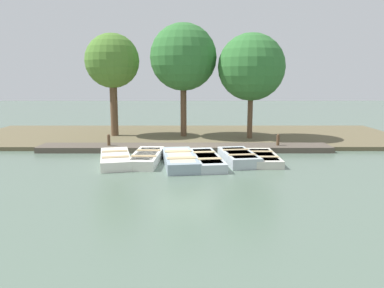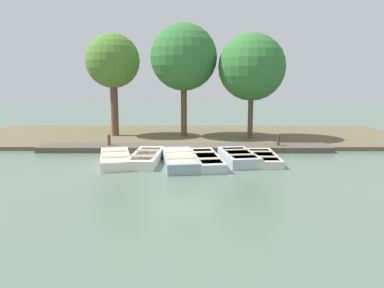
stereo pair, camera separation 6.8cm
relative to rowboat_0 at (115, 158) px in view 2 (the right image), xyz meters
The scene contains 14 objects.
ground_plane 3.17m from the rowboat_0, 119.31° to the left, with size 80.00×80.00×0.00m, color #566B5B.
shore_bank 7.11m from the rowboat_0, 157.14° to the left, with size 8.00×24.00×0.19m.
dock_walkway 3.87m from the rowboat_0, 134.43° to the left, with size 1.43×13.73×0.26m.
rowboat_0 is the anchor object (origin of this frame).
rowboat_1 1.25m from the rowboat_0, 98.07° to the left, with size 3.18×1.23×0.40m.
rowboat_2 2.62m from the rowboat_0, 84.99° to the left, with size 3.60×1.64×0.42m.
rowboat_3 3.69m from the rowboat_0, 88.06° to the left, with size 3.52×1.42×0.37m.
rowboat_4 5.01m from the rowboat_0, 92.31° to the left, with size 2.86×1.55×0.43m.
rowboat_5 6.05m from the rowboat_0, 93.03° to the left, with size 2.84×1.08×0.33m.
mooring_post_near 2.78m from the rowboat_0, 162.68° to the right, with size 0.14×0.14×0.79m.
mooring_post_far 7.64m from the rowboat_0, 110.28° to the left, with size 0.14×0.14×0.79m.
park_tree_far_left 7.47m from the rowboat_0, 168.53° to the right, with size 2.96×2.96×5.80m.
park_tree_left 7.80m from the rowboat_0, 156.14° to the left, with size 3.61×3.61×6.31m.
park_tree_center 9.00m from the rowboat_0, 130.42° to the left, with size 3.53×3.53×5.73m.
Camera 2 is at (16.28, 0.38, 3.41)m, focal length 35.00 mm.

